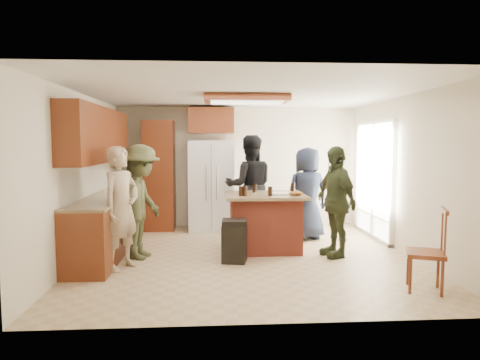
{
  "coord_description": "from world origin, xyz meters",
  "views": [
    {
      "loc": [
        -0.54,
        -6.49,
        1.76
      ],
      "look_at": [
        -0.08,
        0.47,
        1.15
      ],
      "focal_mm": 32.0,
      "sensor_mm": 36.0,
      "label": 1
    }
  ],
  "objects": [
    {
      "name": "person_side_right",
      "position": [
        1.36,
        -0.06,
        0.86
      ],
      "size": [
        0.74,
        1.1,
        1.71
      ],
      "primitive_type": "imported",
      "rotation": [
        0.0,
        0.0,
        -1.33
      ],
      "color": "#313921",
      "rests_on": "ground"
    },
    {
      "name": "person_counter",
      "position": [
        -1.62,
        0.01,
        0.87
      ],
      "size": [
        0.79,
        1.22,
        1.73
      ],
      "primitive_type": "imported",
      "rotation": [
        0.0,
        0.0,
        1.31
      ],
      "color": "#3E4025",
      "rests_on": "ground"
    },
    {
      "name": "island_items",
      "position": [
        0.49,
        0.26,
        0.97
      ],
      "size": [
        1.02,
        0.71,
        0.15
      ],
      "color": "silver",
      "rests_on": "kitchen_island"
    },
    {
      "name": "refrigerator",
      "position": [
        -0.55,
        2.12,
        0.9
      ],
      "size": [
        0.9,
        0.76,
        1.8
      ],
      "color": "white",
      "rests_on": "ground"
    },
    {
      "name": "person_behind_right",
      "position": [
        1.19,
        1.12,
        0.84
      ],
      "size": [
        0.93,
        0.72,
        1.68
      ],
      "primitive_type": "imported",
      "rotation": [
        0.0,
        0.0,
        3.4
      ],
      "color": "#171E2F",
      "rests_on": "ground"
    },
    {
      "name": "trash_bin",
      "position": [
        -0.21,
        -0.29,
        0.32
      ],
      "size": [
        0.4,
        0.4,
        0.63
      ],
      "color": "black",
      "rests_on": "ground"
    },
    {
      "name": "back_wall_units",
      "position": [
        -1.33,
        2.2,
        1.38
      ],
      "size": [
        1.8,
        0.6,
        2.45
      ],
      "color": "maroon",
      "rests_on": "ground"
    },
    {
      "name": "spindle_chair",
      "position": [
        2.0,
        -1.69,
        0.45
      ],
      "size": [
        0.54,
        0.54,
        0.99
      ],
      "color": "maroon",
      "rests_on": "ground"
    },
    {
      "name": "person_front_left",
      "position": [
        -1.8,
        -0.53,
        0.86
      ],
      "size": [
        0.71,
        0.77,
        1.71
      ],
      "primitive_type": "imported",
      "rotation": [
        0.0,
        0.0,
        1.03
      ],
      "color": "tan",
      "rests_on": "ground"
    },
    {
      "name": "left_cabinetry",
      "position": [
        -2.24,
        0.4,
        0.96
      ],
      "size": [
        0.64,
        3.0,
        2.3
      ],
      "color": "maroon",
      "rests_on": "ground"
    },
    {
      "name": "room_shell",
      "position": [
        4.37,
        1.64,
        0.87
      ],
      "size": [
        8.0,
        5.2,
        5.0
      ],
      "color": "tan",
      "rests_on": "ground"
    },
    {
      "name": "person_behind_left",
      "position": [
        0.16,
        1.41,
        0.95
      ],
      "size": [
        0.94,
        0.59,
        1.9
      ],
      "primitive_type": "imported",
      "rotation": [
        0.0,
        0.0,
        3.17
      ],
      "color": "black",
      "rests_on": "ground"
    },
    {
      "name": "kitchen_island",
      "position": [
        0.32,
        0.37,
        0.47
      ],
      "size": [
        1.28,
        1.03,
        0.93
      ],
      "color": "#AB3D2C",
      "rests_on": "ground"
    }
  ]
}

